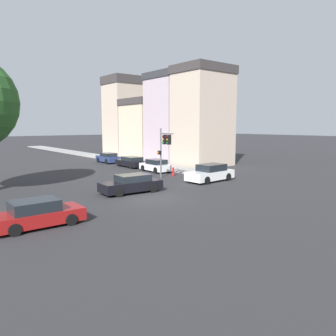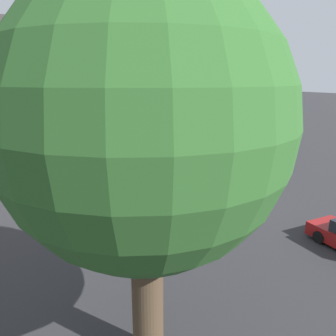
{
  "view_description": "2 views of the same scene",
  "coord_description": "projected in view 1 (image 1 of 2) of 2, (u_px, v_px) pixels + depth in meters",
  "views": [
    {
      "loc": [
        -12.99,
        -18.47,
        5.04
      ],
      "look_at": [
        2.99,
        1.52,
        1.72
      ],
      "focal_mm": 35.0,
      "sensor_mm": 36.0,
      "label": 1
    },
    {
      "loc": [
        -16.53,
        11.7,
        7.7
      ],
      "look_at": [
        3.3,
        2.2,
        1.67
      ],
      "focal_mm": 35.0,
      "sensor_mm": 36.0,
      "label": 2
    }
  ],
  "objects": [
    {
      "name": "ground_plane",
      "position": [
        148.0,
        198.0,
        23.0
      ],
      "size": [
        300.0,
        300.0,
        0.0
      ],
      "primitive_type": "plane",
      "color": "#28282B"
    },
    {
      "name": "sidewalk_strip",
      "position": [
        89.0,
        155.0,
        55.96
      ],
      "size": [
        3.35,
        60.0,
        0.14
      ],
      "color": "gray",
      "rests_on": "ground_plane"
    },
    {
      "name": "rowhouse_backdrop",
      "position": [
        159.0,
        120.0,
        48.29
      ],
      "size": [
        7.67,
        23.93,
        13.1
      ],
      "color": "#BCA893",
      "rests_on": "ground_plane"
    },
    {
      "name": "traffic_signal",
      "position": [
        164.0,
        144.0,
        30.72
      ],
      "size": [
        0.51,
        2.3,
        4.8
      ],
      "rotation": [
        0.0,
        0.0,
        3.05
      ],
      "color": "#515456",
      "rests_on": "ground_plane"
    },
    {
      "name": "crossing_car_0",
      "position": [
        131.0,
        184.0,
        24.69
      ],
      "size": [
        4.75,
        2.17,
        1.38
      ],
      "rotation": [
        0.0,
        0.0,
        3.08
      ],
      "color": "black",
      "rests_on": "ground_plane"
    },
    {
      "name": "crossing_car_1",
      "position": [
        38.0,
        214.0,
        16.38
      ],
      "size": [
        4.33,
        1.94,
        1.37
      ],
      "rotation": [
        0.0,
        0.0,
        -0.0
      ],
      "color": "maroon",
      "rests_on": "ground_plane"
    },
    {
      "name": "crossing_car_2",
      "position": [
        210.0,
        173.0,
        29.83
      ],
      "size": [
        4.86,
        2.25,
        1.56
      ],
      "rotation": [
        0.0,
        0.0,
        3.2
      ],
      "color": "silver",
      "rests_on": "ground_plane"
    },
    {
      "name": "parked_car_0",
      "position": [
        156.0,
        166.0,
        36.03
      ],
      "size": [
        1.96,
        4.03,
        1.37
      ],
      "rotation": [
        0.0,
        0.0,
        1.55
      ],
      "color": "silver",
      "rests_on": "ground_plane"
    },
    {
      "name": "parked_car_1",
      "position": [
        131.0,
        162.0,
        40.07
      ],
      "size": [
        2.1,
        4.69,
        1.27
      ],
      "rotation": [
        0.0,
        0.0,
        1.56
      ],
      "color": "black",
      "rests_on": "ground_plane"
    },
    {
      "name": "parked_car_2",
      "position": [
        108.0,
        158.0,
        44.67
      ],
      "size": [
        2.0,
        4.16,
        1.36
      ],
      "rotation": [
        0.0,
        0.0,
        1.54
      ],
      "color": "navy",
      "rests_on": "ground_plane"
    },
    {
      "name": "fire_hydrant",
      "position": [
        173.0,
        171.0,
        32.78
      ],
      "size": [
        0.22,
        0.22,
        0.92
      ],
      "color": "red",
      "rests_on": "ground_plane"
    }
  ]
}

